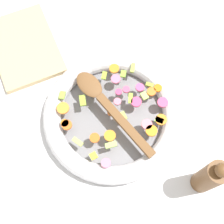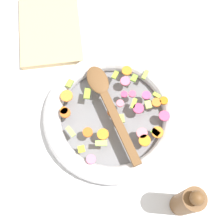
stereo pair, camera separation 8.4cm
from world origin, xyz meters
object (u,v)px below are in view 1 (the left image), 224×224
(pepper_mill, at_px, (210,177))
(cutting_board, at_px, (25,47))
(wooden_spoon, at_px, (106,104))
(skillet, at_px, (112,116))

(pepper_mill, bearing_deg, cutting_board, -152.56)
(wooden_spoon, relative_size, cutting_board, 1.14)
(wooden_spoon, relative_size, pepper_mill, 1.58)
(pepper_mill, bearing_deg, wooden_spoon, -151.90)
(skillet, height_order, cutting_board, skillet)
(skillet, bearing_deg, pepper_mill, 29.07)
(skillet, bearing_deg, cutting_board, -153.91)
(skillet, xyz_separation_m, wooden_spoon, (-0.02, -0.01, 0.04))
(wooden_spoon, height_order, pepper_mill, pepper_mill)
(wooden_spoon, xyz_separation_m, cutting_board, (-0.30, -0.15, -0.05))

